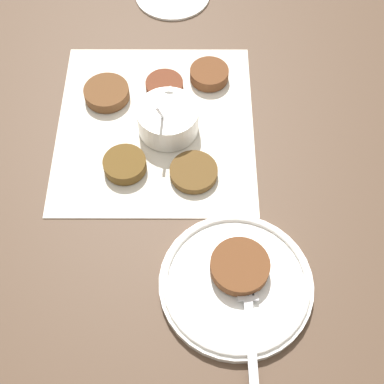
% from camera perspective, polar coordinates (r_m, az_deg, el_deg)
% --- Properties ---
extents(ground_plane, '(4.00, 4.00, 0.00)m').
position_cam_1_polar(ground_plane, '(0.93, -2.79, 8.25)').
color(ground_plane, '#4C3828').
extents(napkin, '(0.38, 0.35, 0.00)m').
position_cam_1_polar(napkin, '(0.91, -3.91, 7.12)').
color(napkin, silver).
rests_on(napkin, ground_plane).
extents(sauce_bowl, '(0.11, 0.10, 0.09)m').
position_cam_1_polar(sauce_bowl, '(0.89, -2.57, 7.71)').
color(sauce_bowl, white).
rests_on(sauce_bowl, napkin).
extents(fritter_0, '(0.08, 0.08, 0.02)m').
position_cam_1_polar(fritter_0, '(0.95, -9.09, 10.40)').
color(fritter_0, brown).
rests_on(fritter_0, napkin).
extents(fritter_1, '(0.07, 0.07, 0.02)m').
position_cam_1_polar(fritter_1, '(0.85, -7.18, 2.93)').
color(fritter_1, brown).
rests_on(fritter_1, napkin).
extents(fritter_2, '(0.07, 0.07, 0.02)m').
position_cam_1_polar(fritter_2, '(0.97, 1.85, 12.45)').
color(fritter_2, brown).
rests_on(fritter_2, napkin).
extents(fritter_3, '(0.08, 0.08, 0.01)m').
position_cam_1_polar(fritter_3, '(0.84, 0.18, 2.15)').
color(fritter_3, brown).
rests_on(fritter_3, napkin).
extents(fritter_4, '(0.07, 0.07, 0.01)m').
position_cam_1_polar(fritter_4, '(0.96, -2.96, 11.34)').
color(fritter_4, brown).
rests_on(fritter_4, napkin).
extents(serving_plate, '(0.22, 0.22, 0.02)m').
position_cam_1_polar(serving_plate, '(0.76, 4.72, -9.69)').
color(serving_plate, white).
rests_on(serving_plate, ground_plane).
extents(fritter_on_plate, '(0.08, 0.08, 0.02)m').
position_cam_1_polar(fritter_on_plate, '(0.75, 5.12, -7.90)').
color(fritter_on_plate, brown).
rests_on(fritter_on_plate, serving_plate).
extents(fork, '(0.18, 0.03, 0.00)m').
position_cam_1_polar(fork, '(0.74, 6.02, -11.58)').
color(fork, silver).
rests_on(fork, serving_plate).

